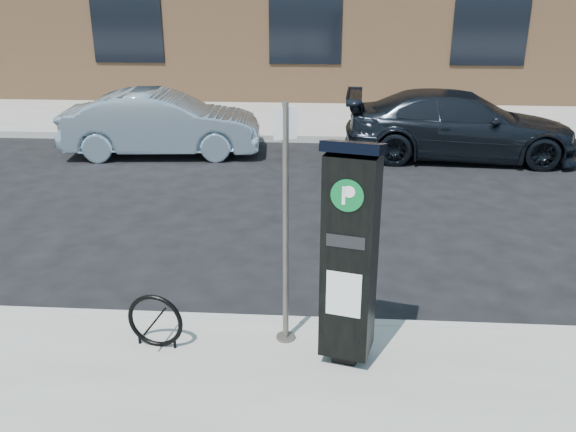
# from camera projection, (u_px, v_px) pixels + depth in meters

# --- Properties ---
(ground) EXTENTS (120.00, 120.00, 0.00)m
(ground) POSITION_uv_depth(u_px,v_px,m) (256.00, 329.00, 6.37)
(ground) COLOR black
(ground) RESTS_ON ground
(sidewalk_far) EXTENTS (60.00, 12.00, 0.15)m
(sidewalk_far) POSITION_uv_depth(u_px,v_px,m) (307.00, 94.00, 19.38)
(sidewalk_far) COLOR gray
(sidewalk_far) RESTS_ON ground
(curb_near) EXTENTS (60.00, 0.12, 0.16)m
(curb_near) POSITION_uv_depth(u_px,v_px,m) (255.00, 324.00, 6.32)
(curb_near) COLOR #9E9B93
(curb_near) RESTS_ON ground
(curb_far) EXTENTS (60.00, 0.12, 0.16)m
(curb_far) POSITION_uv_depth(u_px,v_px,m) (297.00, 139.00, 13.81)
(curb_far) COLOR #9E9B93
(curb_far) RESTS_ON ground
(parking_kiosk) EXTENTS (0.57, 0.53, 2.09)m
(parking_kiosk) POSITION_uv_depth(u_px,v_px,m) (350.00, 253.00, 5.24)
(parking_kiosk) COLOR black
(parking_kiosk) RESTS_ON sidewalk_near
(sign_pole) EXTENTS (0.20, 0.18, 2.31)m
(sign_pole) POSITION_uv_depth(u_px,v_px,m) (286.00, 230.00, 5.53)
(sign_pole) COLOR #635D57
(sign_pole) RESTS_ON sidewalk_near
(bike_rack) EXTENTS (0.55, 0.12, 0.55)m
(bike_rack) POSITION_uv_depth(u_px,v_px,m) (155.00, 321.00, 5.72)
(bike_rack) COLOR black
(bike_rack) RESTS_ON sidewalk_near
(car_silver) EXTENTS (4.12, 1.76, 1.32)m
(car_silver) POSITION_uv_depth(u_px,v_px,m) (162.00, 123.00, 12.61)
(car_silver) COLOR #9AB2C4
(car_silver) RESTS_ON ground
(car_dark) EXTENTS (4.75, 2.15, 1.35)m
(car_dark) POSITION_uv_depth(u_px,v_px,m) (460.00, 125.00, 12.39)
(car_dark) COLOR black
(car_dark) RESTS_ON ground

